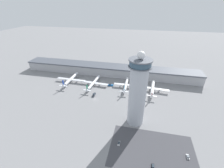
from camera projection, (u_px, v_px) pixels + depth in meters
name	position (u px, v px, depth m)	size (l,w,h in m)	color
ground_plane	(95.00, 99.00, 173.49)	(1000.00, 1000.00, 0.00)	gray
terminal_building	(109.00, 70.00, 229.77)	(263.81, 25.00, 14.58)	#B2B2B7
control_tower	(138.00, 92.00, 126.17)	(18.46, 18.46, 67.89)	#ADB2BC
parking_lot_surface	(152.00, 150.00, 114.23)	(64.00, 40.00, 0.01)	#424247
airplane_gate_alpha	(71.00, 79.00, 208.72)	(41.75, 40.94, 12.75)	silver
airplane_gate_bravo	(94.00, 83.00, 201.08)	(40.08, 43.37, 11.38)	silver
airplane_gate_charlie	(126.00, 85.00, 195.34)	(32.00, 37.35, 11.97)	white
airplane_gate_delta	(153.00, 88.00, 187.04)	(40.22, 39.38, 13.12)	white
service_truck_catering	(94.00, 95.00, 180.32)	(2.79, 8.47, 2.73)	black
service_truck_fuel	(111.00, 85.00, 201.22)	(7.28, 2.90, 2.98)	black
car_yellow_taxi	(119.00, 143.00, 119.04)	(1.90, 4.10, 1.48)	black
car_navy_sedan	(188.00, 157.00, 108.82)	(1.86, 4.05, 1.50)	black
car_white_wagon	(153.00, 166.00, 102.41)	(1.86, 4.71, 1.45)	black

